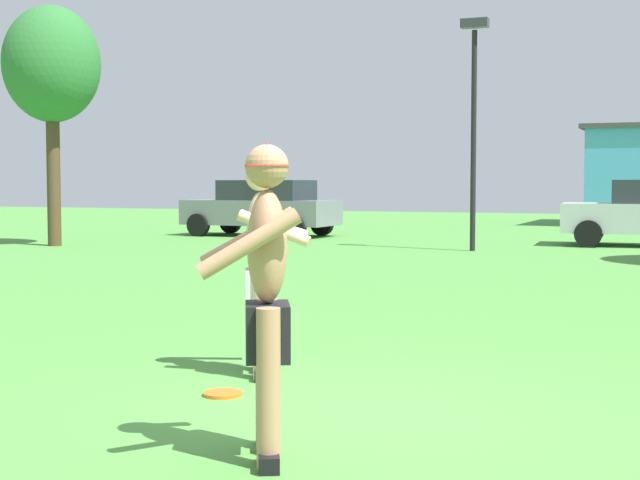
# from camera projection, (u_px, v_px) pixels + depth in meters

# --- Properties ---
(ground_plane) EXTENTS (80.00, 80.00, 0.00)m
(ground_plane) POSITION_uv_depth(u_px,v_px,m) (372.00, 421.00, 5.93)
(ground_plane) COLOR #4C8E3D
(player_with_cap) EXTENTS (0.74, 0.74, 1.75)m
(player_with_cap) POSITION_uv_depth(u_px,v_px,m) (266.00, 285.00, 5.07)
(player_with_cap) COLOR black
(player_with_cap) RESTS_ON ground_plane
(player_in_gray) EXTENTS (0.77, 0.70, 1.69)m
(player_in_gray) POSITION_uv_depth(u_px,v_px,m) (262.00, 263.00, 7.28)
(player_in_gray) COLOR black
(player_in_gray) RESTS_ON ground_plane
(frisbee) EXTENTS (0.28, 0.28, 0.03)m
(frisbee) POSITION_uv_depth(u_px,v_px,m) (223.00, 394.00, 6.64)
(frisbee) COLOR orange
(frisbee) RESTS_ON ground_plane
(car_gray_near_post) EXTENTS (4.36, 2.16, 1.58)m
(car_gray_near_post) POSITION_uv_depth(u_px,v_px,m) (262.00, 207.00, 26.17)
(car_gray_near_post) COLOR slate
(car_gray_near_post) RESTS_ON ground_plane
(lamp_post) EXTENTS (0.60, 0.24, 5.10)m
(lamp_post) POSITION_uv_depth(u_px,v_px,m) (474.00, 107.00, 20.35)
(lamp_post) COLOR black
(lamp_post) RESTS_ON ground_plane
(tree_right_field) EXTENTS (2.29, 2.29, 5.70)m
(tree_right_field) POSITION_uv_depth(u_px,v_px,m) (52.00, 67.00, 21.91)
(tree_right_field) COLOR #4C3823
(tree_right_field) RESTS_ON ground_plane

